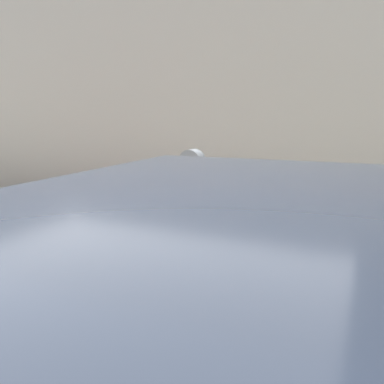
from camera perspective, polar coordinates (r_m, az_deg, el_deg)
sidewalk at (r=4.25m, az=5.55°, el=-15.30°), size 24.00×2.80×0.15m
building_facade at (r=6.83m, az=15.42°, el=19.39°), size 24.00×0.30×5.97m
parking_meter at (r=2.88m, az=-0.00°, el=-3.91°), size 0.18×0.14×1.59m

